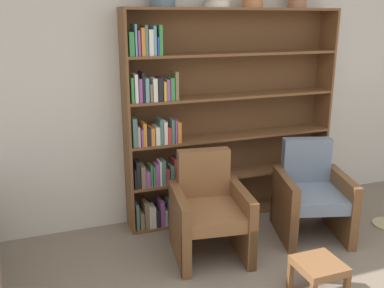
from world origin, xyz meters
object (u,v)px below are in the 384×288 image
at_px(bowl_cream, 162,0).
at_px(bowl_stoneware, 253,1).
at_px(bowl_olive, 217,3).
at_px(footstool, 319,269).
at_px(armchair_cushioned, 311,195).
at_px(bookshelf, 211,123).
at_px(armchair_leather, 209,212).

relative_size(bowl_cream, bowl_stoneware, 1.16).
height_order(bowl_cream, bowl_olive, bowl_cream).
bearing_deg(bowl_cream, footstool, -64.72).
bearing_deg(bowl_stoneware, footstool, -96.20).
bearing_deg(footstool, armchair_cushioned, 58.75).
relative_size(bookshelf, bowl_olive, 8.34).
xyz_separation_m(bookshelf, armchair_leather, (-0.30, -0.70, -0.62)).
xyz_separation_m(bookshelf, armchair_cushioned, (0.78, -0.70, -0.62)).
bearing_deg(bowl_cream, bowl_stoneware, 0.00).
xyz_separation_m(bowl_stoneware, armchair_leather, (-0.71, -0.68, -1.81)).
bearing_deg(armchair_leather, footstool, 129.47).
height_order(bowl_cream, armchair_leather, bowl_cream).
relative_size(bowl_olive, armchair_cushioned, 0.29).
bearing_deg(armchair_cushioned, bookshelf, -26.19).
bearing_deg(bookshelf, bowl_cream, -177.91).
relative_size(bowl_olive, footstool, 0.79).
distance_m(bookshelf, armchair_leather, 0.99).
bearing_deg(bookshelf, footstool, -81.39).
xyz_separation_m(armchair_leather, footstool, (0.54, -0.88, -0.16)).
distance_m(bowl_cream, armchair_leather, 1.95).
bearing_deg(bowl_cream, bookshelf, 2.09).
bearing_deg(armchair_leather, bowl_olive, -108.22).
xyz_separation_m(bookshelf, bowl_stoneware, (0.41, -0.02, 1.19)).
xyz_separation_m(bookshelf, footstool, (0.24, -1.59, -0.79)).
distance_m(bowl_cream, bowl_stoneware, 0.91).
bearing_deg(bowl_stoneware, bowl_cream, -180.00).
distance_m(armchair_cushioned, footstool, 1.05).
bearing_deg(bookshelf, bowl_olive, -27.33).
xyz_separation_m(bowl_cream, armchair_cushioned, (1.28, -0.69, -1.82)).
xyz_separation_m(bowl_olive, armchair_leather, (-0.34, -0.68, -1.80)).
relative_size(bowl_olive, armchair_leather, 0.29).
bearing_deg(bookshelf, armchair_leather, -113.23).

